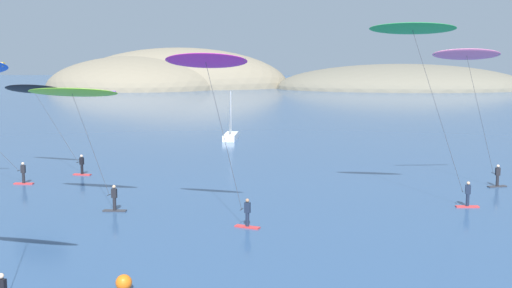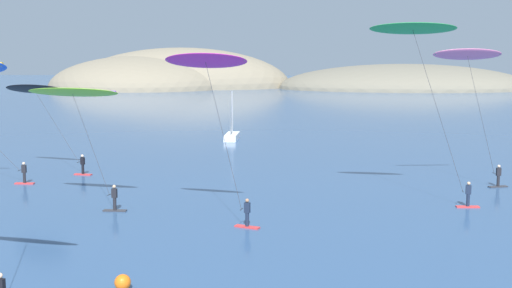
{
  "view_description": "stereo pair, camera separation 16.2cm",
  "coord_description": "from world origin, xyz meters",
  "px_view_note": "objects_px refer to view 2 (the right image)",
  "views": [
    {
      "loc": [
        3.22,
        -13.76,
        9.91
      ],
      "look_at": [
        0.44,
        25.06,
        4.5
      ],
      "focal_mm": 45.0,
      "sensor_mm": 36.0,
      "label": 1
    },
    {
      "loc": [
        3.38,
        -13.75,
        9.91
      ],
      "look_at": [
        0.44,
        25.06,
        4.5
      ],
      "focal_mm": 45.0,
      "sensor_mm": 36.0,
      "label": 2
    }
  ],
  "objects_px": {
    "kitesurfer_magenta": "(209,72)",
    "marker_buoy": "(123,282)",
    "kitesurfer_pink": "(470,65)",
    "kitesurfer_lime": "(75,99)",
    "kitesurfer_black": "(37,94)",
    "kitesurfer_green": "(417,40)",
    "sailboat_near": "(232,134)"
  },
  "relations": [
    {
      "from": "sailboat_near",
      "to": "kitesurfer_lime",
      "type": "height_order",
      "value": "kitesurfer_lime"
    },
    {
      "from": "kitesurfer_green",
      "to": "marker_buoy",
      "type": "height_order",
      "value": "kitesurfer_green"
    },
    {
      "from": "kitesurfer_black",
      "to": "kitesurfer_pink",
      "type": "xyz_separation_m",
      "value": [
        34.6,
        -3.95,
        2.51
      ]
    },
    {
      "from": "kitesurfer_lime",
      "to": "kitesurfer_black",
      "type": "bearing_deg",
      "value": 121.8
    },
    {
      "from": "sailboat_near",
      "to": "kitesurfer_pink",
      "type": "xyz_separation_m",
      "value": [
        20.67,
        -26.61,
        8.53
      ]
    },
    {
      "from": "kitesurfer_green",
      "to": "kitesurfer_pink",
      "type": "xyz_separation_m",
      "value": [
        4.97,
        6.09,
        -1.72
      ]
    },
    {
      "from": "kitesurfer_black",
      "to": "kitesurfer_green",
      "type": "bearing_deg",
      "value": -18.73
    },
    {
      "from": "kitesurfer_green",
      "to": "kitesurfer_pink",
      "type": "distance_m",
      "value": 8.05
    },
    {
      "from": "sailboat_near",
      "to": "kitesurfer_magenta",
      "type": "height_order",
      "value": "kitesurfer_magenta"
    },
    {
      "from": "kitesurfer_pink",
      "to": "kitesurfer_lime",
      "type": "bearing_deg",
      "value": -161.72
    },
    {
      "from": "kitesurfer_pink",
      "to": "kitesurfer_black",
      "type": "bearing_deg",
      "value": 173.49
    },
    {
      "from": "kitesurfer_green",
      "to": "kitesurfer_pink",
      "type": "relative_size",
      "value": 1.15
    },
    {
      "from": "kitesurfer_pink",
      "to": "kitesurfer_magenta",
      "type": "xyz_separation_m",
      "value": [
        -17.62,
        -12.04,
        -0.22
      ]
    },
    {
      "from": "kitesurfer_black",
      "to": "kitesurfer_lime",
      "type": "relative_size",
      "value": 1.02
    },
    {
      "from": "kitesurfer_green",
      "to": "kitesurfer_pink",
      "type": "bearing_deg",
      "value": 50.77
    },
    {
      "from": "sailboat_near",
      "to": "marker_buoy",
      "type": "height_order",
      "value": "sailboat_near"
    },
    {
      "from": "kitesurfer_magenta",
      "to": "kitesurfer_black",
      "type": "bearing_deg",
      "value": 136.72
    },
    {
      "from": "marker_buoy",
      "to": "kitesurfer_lime",
      "type": "bearing_deg",
      "value": 116.17
    },
    {
      "from": "kitesurfer_pink",
      "to": "kitesurfer_magenta",
      "type": "distance_m",
      "value": 21.34
    },
    {
      "from": "kitesurfer_black",
      "to": "kitesurfer_green",
      "type": "xyz_separation_m",
      "value": [
        29.62,
        -10.04,
        4.22
      ]
    },
    {
      "from": "kitesurfer_green",
      "to": "marker_buoy",
      "type": "distance_m",
      "value": 24.75
    },
    {
      "from": "kitesurfer_black",
      "to": "kitesurfer_pink",
      "type": "height_order",
      "value": "kitesurfer_pink"
    },
    {
      "from": "kitesurfer_black",
      "to": "kitesurfer_green",
      "type": "distance_m",
      "value": 31.56
    },
    {
      "from": "kitesurfer_magenta",
      "to": "marker_buoy",
      "type": "relative_size",
      "value": 14.45
    },
    {
      "from": "sailboat_near",
      "to": "kitesurfer_black",
      "type": "height_order",
      "value": "kitesurfer_black"
    },
    {
      "from": "kitesurfer_black",
      "to": "kitesurfer_pink",
      "type": "bearing_deg",
      "value": -6.51
    },
    {
      "from": "sailboat_near",
      "to": "kitesurfer_green",
      "type": "height_order",
      "value": "kitesurfer_green"
    },
    {
      "from": "kitesurfer_pink",
      "to": "kitesurfer_magenta",
      "type": "relative_size",
      "value": 1.03
    },
    {
      "from": "kitesurfer_green",
      "to": "kitesurfer_lime",
      "type": "xyz_separation_m",
      "value": [
        -21.71,
        -2.72,
        -3.74
      ]
    },
    {
      "from": "kitesurfer_lime",
      "to": "kitesurfer_pink",
      "type": "distance_m",
      "value": 28.17
    },
    {
      "from": "kitesurfer_lime",
      "to": "kitesurfer_pink",
      "type": "height_order",
      "value": "kitesurfer_pink"
    },
    {
      "from": "sailboat_near",
      "to": "kitesurfer_black",
      "type": "bearing_deg",
      "value": -121.58
    }
  ]
}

